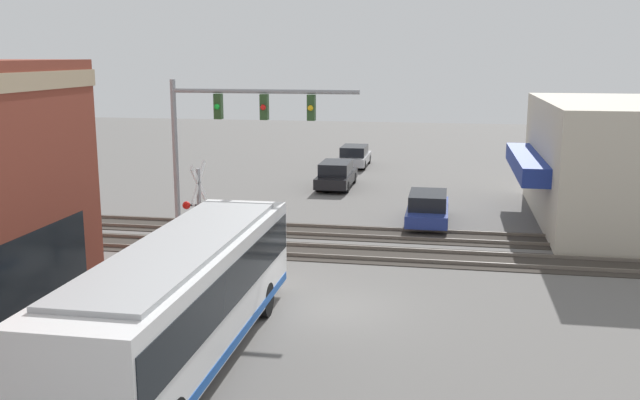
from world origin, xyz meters
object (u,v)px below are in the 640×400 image
(pedestrian_at_crossing, at_px, (213,247))
(parked_car_silver, at_px, (354,157))
(crossing_signal, at_px, (199,206))
(parked_car_black, at_px, (336,175))
(city_bus, at_px, (184,296))
(parked_car_blue, at_px, (428,209))

(pedestrian_at_crossing, bearing_deg, parked_car_silver, -4.00)
(crossing_signal, bearing_deg, pedestrian_at_crossing, -117.56)
(parked_car_black, distance_m, parked_car_silver, 7.89)
(parked_car_black, height_order, parked_car_silver, parked_car_black)
(city_bus, relative_size, pedestrian_at_crossing, 6.39)
(parked_car_blue, xyz_separation_m, parked_car_black, (7.95, 5.40, 0.03))
(parked_car_blue, bearing_deg, pedestrian_at_crossing, 140.74)
(city_bus, relative_size, parked_car_blue, 2.36)
(city_bus, bearing_deg, parked_car_blue, -18.78)
(crossing_signal, xyz_separation_m, parked_car_blue, (8.42, -7.66, -1.62))
(crossing_signal, bearing_deg, parked_car_silver, -5.33)
(parked_car_black, relative_size, pedestrian_at_crossing, 2.76)
(city_bus, height_order, crossing_signal, crossing_signal)
(parked_car_silver, xyz_separation_m, pedestrian_at_crossing, (-24.54, 1.72, 0.22))
(parked_car_blue, relative_size, parked_car_silver, 1.01)
(crossing_signal, bearing_deg, city_bus, -163.13)
(crossing_signal, distance_m, parked_car_silver, 24.42)
(parked_car_silver, bearing_deg, crossing_signal, 174.67)
(parked_car_silver, bearing_deg, parked_car_black, 180.00)
(crossing_signal, height_order, parked_car_black, crossing_signal)
(crossing_signal, bearing_deg, parked_car_blue, -42.30)
(parked_car_black, distance_m, pedestrian_at_crossing, 16.75)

